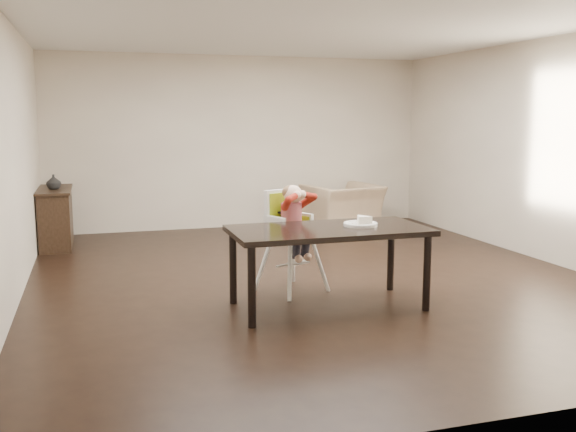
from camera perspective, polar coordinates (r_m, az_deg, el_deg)
name	(u,v)px	position (r m, az deg, el deg)	size (l,w,h in m)	color
ground	(312,277)	(7.12, 2.19, -5.47)	(7.00, 7.00, 0.00)	black
room_walls	(314,107)	(6.90, 2.28, 9.63)	(6.02, 7.02, 2.71)	#BDAF9D
dining_table	(328,236)	(5.91, 3.62, -1.81)	(1.80, 0.90, 0.75)	black
high_chair	(290,216)	(6.44, 0.17, -0.03)	(0.60, 0.60, 1.09)	white
plate	(361,223)	(6.01, 6.53, -0.58)	(0.39, 0.39, 0.09)	white
armchair	(343,199)	(10.12, 4.87, 1.48)	(1.07, 0.70, 0.94)	tan
sideboard	(56,217)	(9.32, -19.93, -0.09)	(0.44, 1.26, 0.79)	black
vase	(54,182)	(9.18, -20.11, 2.84)	(0.19, 0.20, 0.19)	#99999E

